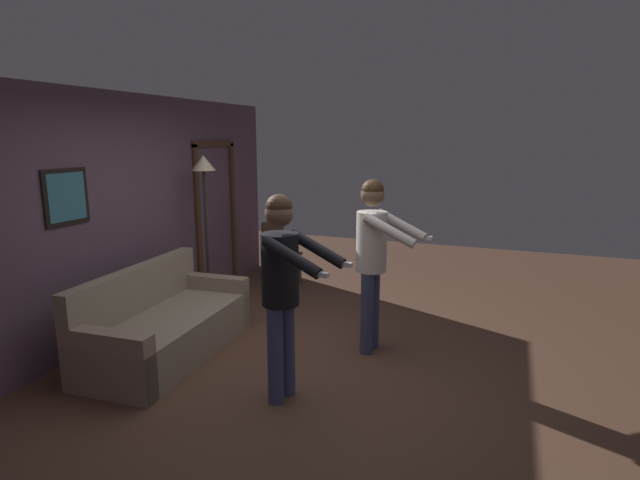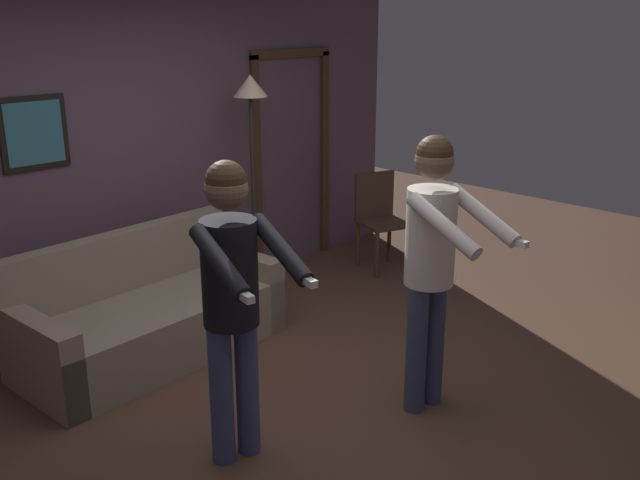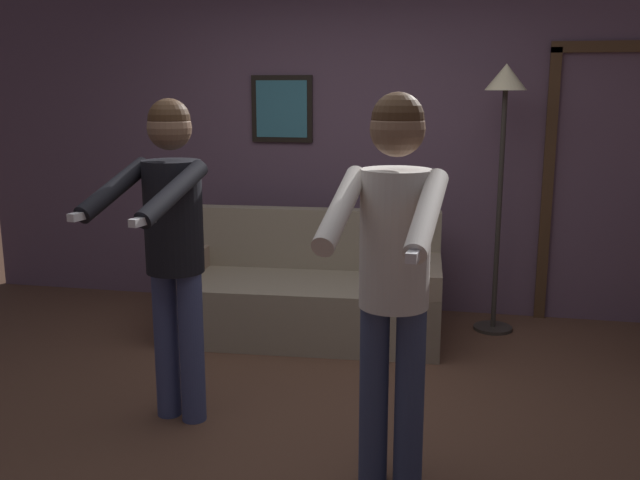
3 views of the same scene
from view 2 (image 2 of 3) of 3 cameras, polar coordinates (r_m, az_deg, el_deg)
The scene contains 7 objects.
ground_plane at distance 4.65m, azimuth -1.74°, elevation -13.39°, with size 12.00×12.00×0.00m, color brown.
back_wall_assembly at distance 5.83m, azimuth -16.45°, elevation 6.14°, with size 6.40×0.10×2.60m.
couch at distance 5.37m, azimuth -13.53°, elevation -6.09°, with size 1.95×0.96×0.87m.
torchiere_lamp at distance 6.06m, azimuth -5.52°, elevation 9.47°, with size 0.29×0.29×1.92m.
person_standing_left at distance 3.76m, azimuth -7.06°, elevation -3.74°, with size 0.52×0.73×1.70m.
person_standing_right at distance 4.29m, azimuth 8.98°, elevation -0.73°, with size 0.48×0.72×1.74m.
dining_chair_distant at distance 6.93m, azimuth 4.77°, elevation 2.01°, with size 0.53×0.53×0.93m.
Camera 2 is at (-2.74, -2.88, 2.41)m, focal length 40.00 mm.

